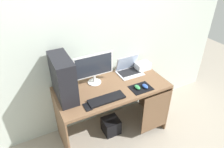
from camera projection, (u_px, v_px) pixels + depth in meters
name	position (u px, v px, depth m)	size (l,w,h in m)	color
ground_plane	(112.00, 130.00, 2.87)	(8.00, 8.00, 0.00)	#9E9384
wall_back	(98.00, 35.00, 2.45)	(4.00, 0.05, 2.60)	beige
desk	(114.00, 97.00, 2.55)	(1.37, 0.66, 0.77)	brown
pc_tower	(63.00, 78.00, 2.17)	(0.19, 0.45, 0.50)	black
monitor	(94.00, 68.00, 2.41)	(0.49, 0.17, 0.40)	white
laptop	(129.00, 69.00, 2.71)	(0.32, 0.25, 0.23)	silver
projector	(143.00, 66.00, 2.78)	(0.20, 0.14, 0.10)	white
keyboard	(107.00, 99.00, 2.24)	(0.42, 0.14, 0.02)	black
mousepad	(141.00, 88.00, 2.43)	(0.26, 0.20, 0.01)	black
mouse_left	(137.00, 87.00, 2.41)	(0.06, 0.10, 0.03)	#338C4C
mouse_right	(145.00, 86.00, 2.43)	(0.06, 0.10, 0.03)	#2D51B2
cell_phone	(87.00, 107.00, 2.14)	(0.07, 0.13, 0.01)	black
subwoofer	(111.00, 126.00, 2.80)	(0.22, 0.22, 0.22)	black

